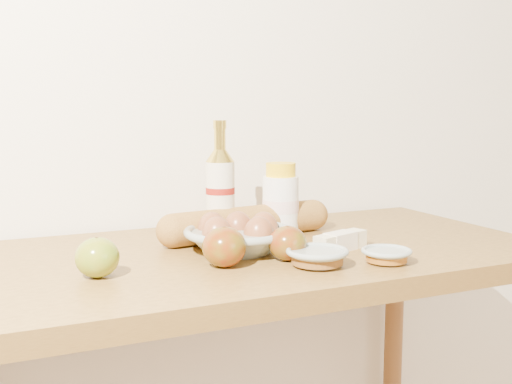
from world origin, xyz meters
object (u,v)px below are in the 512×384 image
(egg_bowl, at_px, (238,236))
(baguette, at_px, (248,222))
(cream_bottle, at_px, (281,201))
(bourbon_bottle, at_px, (220,191))
(table, at_px, (250,309))

(egg_bowl, bearing_deg, baguette, 57.67)
(cream_bottle, relative_size, baguette, 0.37)
(bourbon_bottle, bearing_deg, egg_bowl, -104.21)
(cream_bottle, height_order, baguette, cream_bottle)
(table, xyz_separation_m, baguette, (0.04, 0.10, 0.16))
(cream_bottle, bearing_deg, egg_bowl, -143.39)
(baguette, bearing_deg, egg_bowl, -129.44)
(table, height_order, cream_bottle, cream_bottle)
(table, distance_m, cream_bottle, 0.26)
(bourbon_bottle, height_order, cream_bottle, bourbon_bottle)
(bourbon_bottle, xyz_separation_m, egg_bowl, (-0.01, -0.13, -0.07))
(cream_bottle, distance_m, egg_bowl, 0.20)
(egg_bowl, distance_m, baguette, 0.13)
(bourbon_bottle, relative_size, baguette, 0.60)
(egg_bowl, relative_size, baguette, 0.66)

